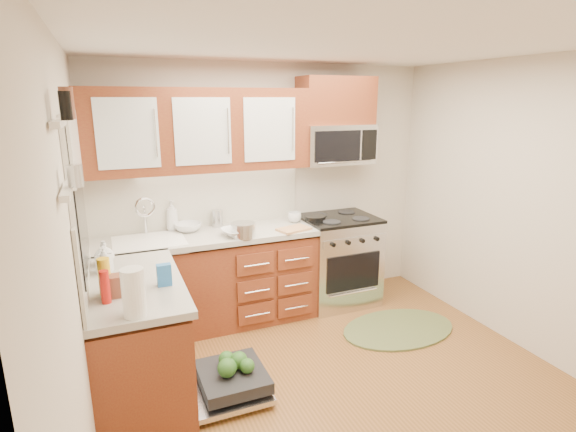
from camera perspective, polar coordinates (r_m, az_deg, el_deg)
name	(u,v)px	position (r m, az deg, el deg)	size (l,w,h in m)	color
floor	(348,390)	(3.70, 7.60, -21.09)	(3.50, 3.50, 0.00)	brown
ceiling	(361,41)	(3.03, 9.30, 21.07)	(3.50, 3.50, 0.00)	white
wall_back	(268,188)	(4.68, -2.58, 3.53)	(3.50, 0.04, 2.50)	beige
wall_left	(76,269)	(2.73, -25.29, -6.09)	(0.04, 3.50, 2.50)	beige
wall_right	(536,210)	(4.28, 28.96, 0.64)	(0.04, 3.50, 2.50)	beige
base_cabinet_back	(209,283)	(4.46, -10.01, -8.38)	(2.05, 0.60, 0.85)	maroon
base_cabinet_left	(138,345)	(3.55, -18.47, -15.29)	(0.60, 1.25, 0.85)	maroon
countertop_back	(207,236)	(4.29, -10.26, -2.58)	(2.07, 0.64, 0.05)	#B6AFA6
countertop_left	(134,284)	(3.34, -18.95, -8.18)	(0.64, 1.27, 0.05)	#B6AFA6
backsplash_back	(199,198)	(4.49, -11.25, 2.25)	(2.05, 0.02, 0.57)	beige
backsplash_left	(83,247)	(3.24, -24.60, -3.61)	(0.02, 1.25, 0.57)	beige
upper_cabinets	(199,130)	(4.24, -11.27, 10.63)	(2.05, 0.35, 0.75)	maroon
cabinet_over_mw	(336,101)	(4.71, 6.10, 14.37)	(0.76, 0.35, 0.47)	maroon
range	(338,260)	(4.88, 6.38, -5.53)	(0.76, 0.64, 0.95)	silver
microwave	(336,144)	(4.71, 6.10, 9.07)	(0.76, 0.38, 0.40)	silver
sink	(150,254)	(4.23, -17.12, -4.68)	(0.62, 0.50, 0.26)	white
dishwasher	(227,383)	(3.60, -7.71, -20.26)	(0.70, 0.60, 0.20)	silver
window	(77,197)	(3.14, -25.27, 2.17)	(0.03, 1.05, 1.05)	white
window_blind	(75,145)	(3.09, -25.47, 8.19)	(0.02, 0.96, 0.40)	white
shelf_upper	(59,123)	(2.23, -27.12, 10.44)	(0.04, 0.40, 0.03)	white
shelf_lower	(67,191)	(2.27, -26.25, 2.90)	(0.04, 0.40, 0.03)	white
rug	(398,329)	(4.58, 13.84, -13.72)	(1.14, 0.74, 0.02)	#5B693C
skillet	(315,218)	(4.62, 3.46, -0.21)	(0.22, 0.22, 0.04)	black
stock_pot	(243,230)	(4.12, -5.69, -1.77)	(0.22, 0.22, 0.13)	silver
cutting_board	(294,229)	(4.33, 0.75, -1.67)	(0.31, 0.20, 0.02)	tan
canister	(217,218)	(4.49, -8.95, -0.29)	(0.11, 0.11, 0.17)	silver
paper_towel_roll	(134,292)	(2.78, -19.03, -9.16)	(0.13, 0.13, 0.29)	white
mustard_bottle	(105,277)	(3.14, -22.26, -7.13)	(0.08, 0.08, 0.25)	yellow
red_bottle	(105,287)	(3.01, -22.20, -8.34)	(0.06, 0.06, 0.21)	red
wooden_box	(112,286)	(3.10, -21.41, -8.30)	(0.14, 0.10, 0.14)	brown
blue_carton	(164,275)	(3.17, -15.45, -7.22)	(0.09, 0.06, 0.15)	blue
bowl_a	(237,232)	(4.17, -6.45, -2.04)	(0.28, 0.28, 0.07)	#999999
bowl_b	(188,227)	(4.39, -12.58, -1.39)	(0.25, 0.25, 0.08)	#999999
cup	(295,217)	(4.59, 0.84, -0.16)	(0.13, 0.13, 0.11)	#999999
soap_bottle_a	(172,215)	(4.42, -14.51, 0.06)	(0.11, 0.12, 0.30)	#999999
soap_bottle_b	(104,260)	(3.52, -22.32, -5.14)	(0.09, 0.09, 0.20)	#999999
soap_bottle_c	(104,253)	(3.70, -22.34, -4.35)	(0.15, 0.15, 0.19)	#999999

